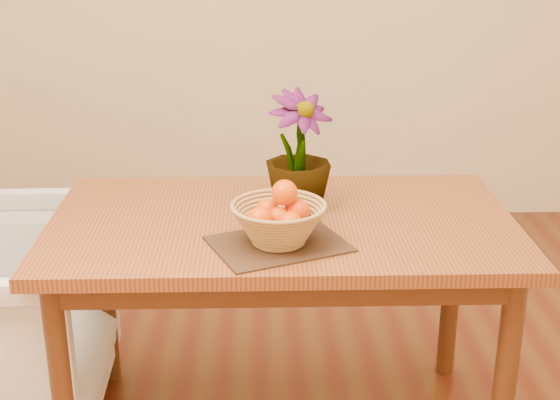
{
  "coord_description": "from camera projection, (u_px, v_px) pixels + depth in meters",
  "views": [
    {
      "loc": [
        -0.07,
        -1.88,
        1.62
      ],
      "look_at": [
        -0.01,
        0.11,
        0.88
      ],
      "focal_mm": 50.0,
      "sensor_mm": 36.0,
      "label": 1
    }
  ],
  "objects": [
    {
      "name": "table",
      "position": [
        282.0,
        245.0,
        2.38
      ],
      "size": [
        1.4,
        0.8,
        0.75
      ],
      "color": "brown",
      "rests_on": "floor"
    },
    {
      "name": "wicker_basket",
      "position": [
        279.0,
        225.0,
        2.14
      ],
      "size": [
        0.27,
        0.27,
        0.11
      ],
      "color": "#B38C4A",
      "rests_on": "placemat"
    },
    {
      "name": "orange_pile",
      "position": [
        280.0,
        212.0,
        2.13
      ],
      "size": [
        0.18,
        0.17,
        0.13
      ],
      "rotation": [
        0.0,
        0.0,
        -0.08
      ],
      "color": "#D04503",
      "rests_on": "wicker_basket"
    },
    {
      "name": "placemat",
      "position": [
        279.0,
        244.0,
        2.16
      ],
      "size": [
        0.43,
        0.38,
        0.01
      ],
      "primitive_type": "cube",
      "rotation": [
        0.0,
        0.0,
        0.4
      ],
      "color": "#3C2615",
      "rests_on": "table"
    },
    {
      "name": "potted_plant",
      "position": [
        298.0,
        152.0,
        2.37
      ],
      "size": [
        0.28,
        0.28,
        0.37
      ],
      "primitive_type": "imported",
      "rotation": [
        0.0,
        0.0,
        0.58
      ],
      "color": "#1D4D16",
      "rests_on": "table"
    }
  ]
}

